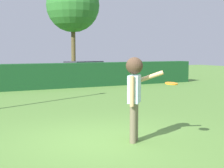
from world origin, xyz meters
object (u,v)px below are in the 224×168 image
parked_car_red (84,69)px  oak_tree (73,6)px  person (135,88)px  frisbee (171,83)px

parked_car_red → oak_tree: oak_tree is taller
oak_tree → parked_car_red: bearing=-101.9°
person → frisbee: bearing=-36.2°
person → parked_car_red: (5.28, 15.10, -0.47)m
parked_car_red → oak_tree: 6.27m
parked_car_red → person: bearing=-109.3°
person → frisbee: (0.61, -0.45, 0.10)m
oak_tree → frisbee: bearing=-105.8°
person → oak_tree: (6.13, 19.13, 4.26)m
frisbee → parked_car_red: 16.25m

